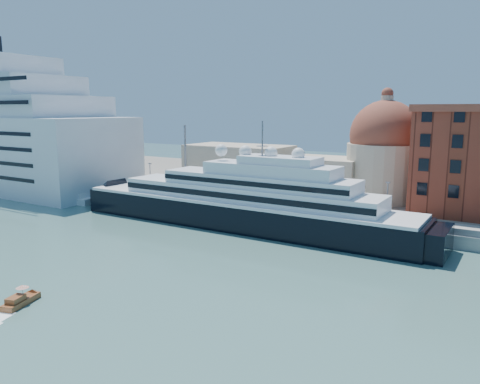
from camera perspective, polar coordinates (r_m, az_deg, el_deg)
The scene contains 9 objects.
ground at distance 81.48m, azimuth -9.88°, elevation -7.38°, with size 400.00×400.00×0.00m, color #3A645E.
quay at distance 108.02m, azimuth 2.14°, elevation -2.25°, with size 180.00×10.00×2.50m, color gray.
land at distance 144.54m, azimuth 10.20°, elevation 0.62°, with size 260.00×72.00×2.00m, color slate.
quay_fence at distance 103.84m, azimuth 0.92°, elevation -1.70°, with size 180.00×0.10×1.20m, color slate.
superyacht at distance 98.67m, azimuth -1.50°, elevation -1.53°, with size 85.93×11.91×25.68m.
service_barge at distance 130.57m, azimuth -19.84°, elevation -0.87°, with size 13.97×6.39×3.03m.
water_taxi at distance 66.01m, azimuth -25.23°, elevation -11.86°, with size 3.30×5.63×2.54m.
church at distance 124.96m, azimuth 10.13°, elevation 3.76°, with size 66.00×18.00×25.50m.
lamp_posts at distance 111.87m, azimuth -3.93°, elevation 2.63°, with size 120.80×2.40×18.00m.
Camera 1 is at (52.09, -57.84, 24.09)m, focal length 35.00 mm.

